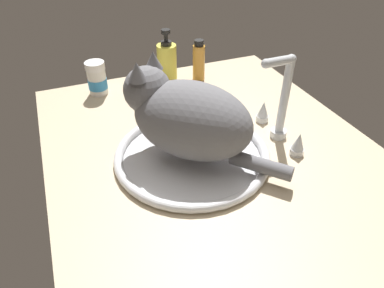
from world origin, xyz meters
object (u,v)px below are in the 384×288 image
cat (184,116)px  soap_pump_bottle (167,61)px  amber_bottle (199,61)px  pill_bottle (97,79)px  faucet (281,108)px  sink_basin (192,155)px

cat → soap_pump_bottle: bearing=166.8°
cat → amber_bottle: bearing=152.6°
amber_bottle → pill_bottle: (-2.47, -31.37, -1.50)cm
faucet → pill_bottle: (-39.42, -36.78, -3.61)cm
sink_basin → amber_bottle: amber_bottle is taller
faucet → soap_pump_bottle: 44.03cm
amber_bottle → cat: bearing=-27.4°
cat → amber_bottle: size_ratio=2.61×
sink_basin → cat: 10.17cm
soap_pump_bottle → cat: bearing=-13.2°
faucet → pill_bottle: faucet is taller
soap_pump_bottle → pill_bottle: bearing=-84.5°
amber_bottle → soap_pump_bottle: 10.07cm
soap_pump_bottle → sink_basin: bearing=-11.2°
amber_bottle → faucet: bearing=8.3°
sink_basin → soap_pump_bottle: soap_pump_bottle is taller
sink_basin → faucet: size_ratio=1.65×
sink_basin → pill_bottle: size_ratio=3.59×
faucet → pill_bottle: 54.03cm
faucet → amber_bottle: size_ratio=1.67×
sink_basin → pill_bottle: 42.06cm
sink_basin → cat: bearing=-138.2°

